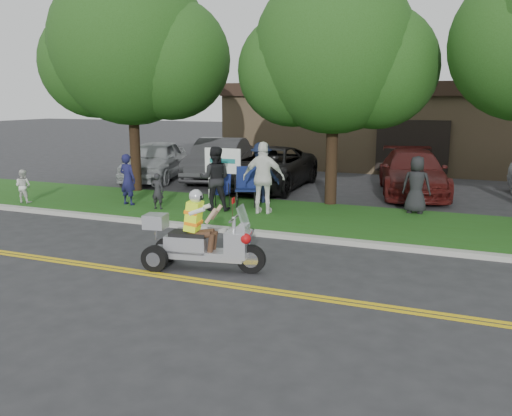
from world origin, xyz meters
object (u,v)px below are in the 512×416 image
at_px(spectator_adult_left, 128,179).
at_px(spectator_adult_right, 264,178).
at_px(lawn_chair_b, 246,184).
at_px(parked_car_far_left, 155,160).
at_px(parked_car_right, 413,173).
at_px(parked_car_mid, 268,168).
at_px(trike_scooter, 198,242).
at_px(parked_car_left, 219,159).
at_px(spectator_adult_mid, 215,179).
at_px(lawn_chair_a, 221,188).

height_order(spectator_adult_left, spectator_adult_right, spectator_adult_right).
bearing_deg(lawn_chair_b, parked_car_far_left, 125.87).
relative_size(spectator_adult_left, spectator_adult_right, 0.77).
relative_size(parked_car_far_left, parked_car_right, 0.91).
bearing_deg(parked_car_mid, trike_scooter, -78.60).
relative_size(spectator_adult_right, parked_car_left, 0.39).
xyz_separation_m(spectator_adult_right, parked_car_mid, (-1.61, 4.47, -0.35)).
xyz_separation_m(spectator_adult_left, parked_car_left, (0.05, 6.20, -0.04)).
xyz_separation_m(lawn_chair_b, spectator_adult_mid, (-0.54, -1.03, 0.27)).
bearing_deg(lawn_chair_a, spectator_adult_right, -20.92).
distance_m(trike_scooter, spectator_adult_right, 5.02).
distance_m(spectator_adult_mid, parked_car_right, 7.42).
distance_m(lawn_chair_a, spectator_adult_mid, 0.69).
relative_size(spectator_adult_mid, parked_car_far_left, 0.39).
bearing_deg(parked_car_left, spectator_adult_mid, -76.59).
bearing_deg(lawn_chair_b, trike_scooter, -95.47).
distance_m(lawn_chair_b, spectator_adult_mid, 1.19).
xyz_separation_m(lawn_chair_a, parked_car_left, (-2.72, 5.38, 0.19)).
distance_m(lawn_chair_a, lawn_chair_b, 0.77).
xyz_separation_m(lawn_chair_a, parked_car_right, (4.99, 4.99, 0.10)).
xyz_separation_m(parked_car_far_left, parked_car_right, (10.15, 0.61, -0.05)).
height_order(lawn_chair_a, spectator_adult_right, spectator_adult_right).
bearing_deg(parked_car_right, spectator_adult_mid, -143.75).
bearing_deg(parked_car_left, spectator_adult_right, -65.48).
bearing_deg(spectator_adult_mid, spectator_adult_left, -14.71).
height_order(spectator_adult_left, parked_car_right, spectator_adult_left).
bearing_deg(trike_scooter, lawn_chair_a, 102.18).
relative_size(lawn_chair_a, parked_car_right, 0.19).
bearing_deg(parked_car_mid, spectator_adult_mid, -89.83).
relative_size(spectator_adult_mid, parked_car_left, 0.36).
bearing_deg(parked_car_right, spectator_adult_left, -155.51).
bearing_deg(spectator_adult_mid, lawn_chair_b, -137.32).
distance_m(trike_scooter, parked_car_left, 11.80).
relative_size(trike_scooter, parked_car_right, 0.47).
height_order(spectator_adult_left, parked_car_far_left, spectator_adult_left).
height_order(lawn_chair_a, spectator_adult_left, spectator_adult_left).
height_order(trike_scooter, spectator_adult_right, spectator_adult_right).
bearing_deg(spectator_adult_left, trike_scooter, 144.85).
relative_size(trike_scooter, spectator_adult_mid, 1.32).
distance_m(lawn_chair_a, parked_car_left, 6.03).
relative_size(trike_scooter, lawn_chair_b, 2.08).
bearing_deg(spectator_adult_right, lawn_chair_b, -53.41).
bearing_deg(spectator_adult_left, parked_car_left, -82.71).
xyz_separation_m(trike_scooter, parked_car_far_left, (-7.29, 9.75, 0.25)).
distance_m(spectator_adult_left, spectator_adult_mid, 2.87).
bearing_deg(parked_car_left, parked_car_mid, -38.33).
xyz_separation_m(spectator_adult_left, spectator_adult_right, (4.31, 0.40, 0.23)).
height_order(parked_car_mid, parked_car_right, parked_car_mid).
distance_m(trike_scooter, lawn_chair_b, 6.02).
bearing_deg(parked_car_far_left, parked_car_right, -12.66).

